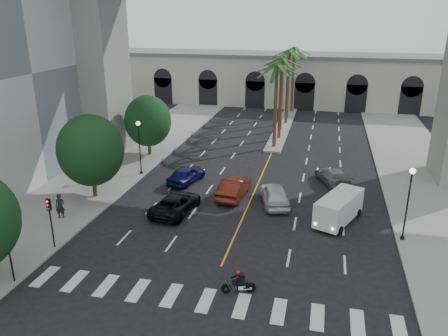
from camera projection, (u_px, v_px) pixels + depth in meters
ground at (213, 285)px, 25.28m from camera, size 140.00×140.00×0.00m
sidewalk_left at (103, 175)px, 42.28m from camera, size 8.00×100.00×0.15m
sidewalk_right at (436, 204)px, 35.74m from camera, size 8.00×100.00×0.15m
median at (283, 127)px, 60.08m from camera, size 2.00×24.00×0.20m
pier_building at (295, 79)px, 74.27m from camera, size 71.00×10.50×8.50m
palm_a at (277, 69)px, 47.90m from camera, size 3.20×3.20×10.30m
palm_b at (282, 62)px, 51.45m from camera, size 3.20×3.20×10.60m
palm_c at (283, 63)px, 55.34m from camera, size 3.20×3.20×10.10m
palm_d at (289, 54)px, 58.69m from camera, size 3.20×3.20×10.90m
palm_e at (290, 55)px, 62.56m from camera, size 3.20×3.20×10.40m
palm_f at (294, 51)px, 66.07m from camera, size 3.20×3.20×10.70m
street_tree_mid at (91, 150)px, 35.87m from camera, size 5.44×5.44×7.21m
street_tree_far at (148, 121)px, 46.98m from camera, size 5.04×5.04×6.68m
lamp_post_left_far at (139, 143)px, 41.35m from camera, size 0.40×0.40×5.35m
lamp_post_right at (408, 198)px, 29.05m from camera, size 0.40×0.40×5.35m
traffic_signal_near at (8, 245)px, 24.61m from camera, size 0.25×0.18×3.65m
traffic_signal_far at (50, 215)px, 28.28m from camera, size 0.25×0.18×3.65m
motorcycle_rider at (240, 283)px, 24.37m from camera, size 1.92×0.74×1.42m
car_a at (275, 195)px, 35.69m from camera, size 3.32×5.35×1.70m
car_b at (234, 187)px, 37.14m from camera, size 2.22×5.33×1.71m
car_c at (176, 203)px, 34.26m from camera, size 3.15×5.68×1.50m
car_d at (333, 176)px, 40.10m from camera, size 3.77×5.35×1.44m
car_e at (186, 175)px, 40.29m from camera, size 2.90×4.91×1.57m
cargo_van at (339, 208)px, 32.43m from camera, size 3.74×5.41×2.17m
pedestrian_a at (60, 206)px, 32.94m from camera, size 0.79×0.63×1.89m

